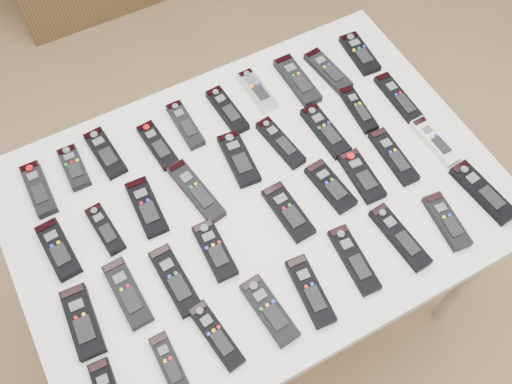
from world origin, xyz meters
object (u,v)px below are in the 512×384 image
remote_18 (399,99)px  remote_19 (83,322)px  remote_2 (105,153)px  remote_33 (354,260)px  remote_34 (400,237)px  remote_13 (196,191)px  remote_8 (328,71)px  remote_11 (105,229)px  remote_29 (170,364)px  remote_5 (227,110)px  remote_23 (288,212)px  remote_9 (360,53)px  remote_16 (325,131)px  remote_6 (257,90)px  remote_12 (147,207)px  remote_25 (362,176)px  remote_1 (74,168)px  remote_24 (330,186)px  remote_7 (297,80)px  remote_15 (280,143)px  remote_22 (215,250)px  remote_27 (435,141)px  remote_14 (239,159)px  remote_0 (39,189)px  remote_10 (58,249)px  remote_3 (158,145)px  remote_21 (175,280)px  remote_32 (310,291)px  remote_30 (216,335)px  remote_36 (483,192)px  remote_35 (447,221)px  remote_31 (269,310)px  remote_17 (358,109)px  remote_26 (393,156)px  remote_20 (127,293)px

remote_18 → remote_19: remote_19 is taller
remote_2 → remote_19: size_ratio=0.94×
remote_33 → remote_34: 0.13m
remote_13 → remote_33: size_ratio=1.10×
remote_8 → remote_11: bearing=-173.3°
remote_29 → remote_5: bearing=52.9°
remote_11 → remote_23: 0.46m
remote_9 → remote_16: (-0.24, -0.20, 0.00)m
remote_6 → remote_12: 0.48m
remote_25 → remote_9: bearing=60.0°
remote_1 → remote_19: (-0.12, -0.41, 0.00)m
remote_1 → remote_24: (0.57, -0.37, -0.00)m
remote_7 → remote_24: remote_7 is taller
remote_15 → remote_24: 0.19m
remote_22 → remote_33: 0.34m
remote_15 → remote_27: bearing=-34.7°
remote_7 → remote_14: bearing=-150.0°
remote_13 → remote_24: 0.35m
remote_0 → remote_10: size_ratio=1.02×
remote_3 → remote_22: size_ratio=1.02×
remote_21 → remote_24: (0.46, 0.04, 0.00)m
remote_14 → remote_32: size_ratio=0.95×
remote_25 → remote_16: bearing=95.7°
remote_2 → remote_8: (0.68, -0.04, 0.00)m
remote_30 → remote_22: bearing=56.8°
remote_13 → remote_2: bearing=117.1°
remote_18 → remote_22: bearing=-164.6°
remote_6 → remote_36: bearing=-60.7°
remote_6 → remote_10: bearing=-164.7°
remote_6 → remote_23: 0.40m
remote_35 → remote_21: bearing=171.2°
remote_5 → remote_11: 0.48m
remote_16 → remote_32: same height
remote_21 → remote_27: same height
remote_6 → remote_8: remote_6 is taller
remote_1 → remote_14: remote_1 is taller
remote_22 → remote_31: bearing=-75.7°
remote_34 → remote_32: bearing=179.2°
remote_17 → remote_27: same height
remote_2 → remote_26: size_ratio=0.90×
remote_20 → remote_33: size_ratio=0.97×
remote_8 → remote_24: (-0.21, -0.34, 0.00)m
remote_20 → remote_23: 0.44m
remote_13 → remote_32: (0.12, -0.37, -0.00)m
remote_1 → remote_27: bearing=-22.5°
remote_17 → remote_32: remote_32 is taller
remote_7 → remote_25: size_ratio=1.18×
remote_23 → remote_8: bearing=43.0°
remote_5 → remote_9: 0.45m
remote_14 → remote_35: same height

